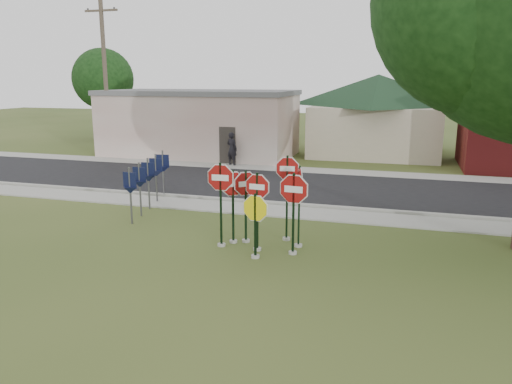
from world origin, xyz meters
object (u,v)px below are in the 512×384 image
(stop_sign_yellow, at_px, (255,219))
(stop_sign_left, at_px, (221,192))
(stop_sign_center, at_px, (257,202))
(utility_pole_near, at_px, (105,78))
(pedestrian, at_px, (232,149))

(stop_sign_yellow, bearing_deg, stop_sign_left, 152.35)
(stop_sign_center, distance_m, stop_sign_yellow, 0.72)
(utility_pole_near, bearing_deg, stop_sign_yellow, -46.17)
(stop_sign_left, relative_size, utility_pole_near, 0.28)
(stop_sign_center, relative_size, pedestrian, 1.29)
(stop_sign_yellow, xyz_separation_m, stop_sign_left, (-1.27, 0.67, 0.54))
(stop_sign_yellow, height_order, stop_sign_left, stop_sign_left)
(utility_pole_near, bearing_deg, pedestrian, -4.11)
(stop_sign_center, xyz_separation_m, stop_sign_left, (-1.14, 0.05, 0.19))
(stop_sign_center, relative_size, stop_sign_left, 0.91)
(stop_sign_yellow, height_order, utility_pole_near, utility_pole_near)
(stop_sign_yellow, bearing_deg, pedestrian, 111.95)
(stop_sign_center, xyz_separation_m, pedestrian, (-5.54, 13.46, -0.48))
(stop_sign_center, distance_m, utility_pole_near, 20.12)
(utility_pole_near, relative_size, pedestrian, 5.04)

